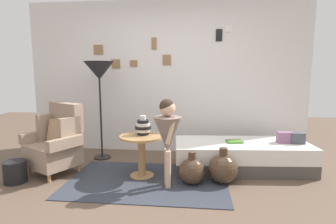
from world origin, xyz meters
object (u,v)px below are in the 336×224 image
object	(u,v)px
daybed	(241,155)
side_table	(142,147)
book_on_daybed	(234,141)
armchair	(57,142)
magazine_basket	(15,172)
vase_striped	(143,127)
floor_lamp	(99,74)
demijohn_near	(192,171)
demijohn_far	(223,168)
person_child	(168,132)

from	to	relation	value
daybed	side_table	world-z (taller)	side_table
daybed	book_on_daybed	size ratio (longest dim) A/B	8.89
armchair	magazine_basket	xyz separation A→B (m)	(-0.37, -0.41, -0.30)
vase_striped	floor_lamp	distance (m)	1.27
side_table	demijohn_near	bearing A→B (deg)	-14.80
armchair	floor_lamp	world-z (taller)	floor_lamp
side_table	demijohn_near	xyz separation A→B (m)	(0.67, -0.18, -0.24)
demijohn_far	floor_lamp	bearing A→B (deg)	156.43
floor_lamp	vase_striped	bearing A→B (deg)	-38.40
person_child	demijohn_near	size ratio (longest dim) A/B	2.61
magazine_basket	person_child	bearing A→B (deg)	2.31
vase_striped	floor_lamp	bearing A→B (deg)	141.60
book_on_daybed	side_table	bearing A→B (deg)	-162.41
floor_lamp	magazine_basket	world-z (taller)	floor_lamp
person_child	book_on_daybed	xyz separation A→B (m)	(0.89, 0.69, -0.28)
armchair	book_on_daybed	distance (m)	2.51
daybed	side_table	bearing A→B (deg)	-162.60
daybed	armchair	bearing A→B (deg)	-171.40
daybed	demijohn_near	distance (m)	0.93
person_child	demijohn_far	world-z (taller)	person_child
book_on_daybed	demijohn_far	distance (m)	0.60
side_table	vase_striped	xyz separation A→B (m)	(0.01, 0.06, 0.27)
book_on_daybed	armchair	bearing A→B (deg)	-171.69
magazine_basket	floor_lamp	bearing A→B (deg)	54.60
magazine_basket	demijohn_far	bearing A→B (deg)	5.52
armchair	vase_striped	world-z (taller)	armchair
side_table	magazine_basket	world-z (taller)	side_table
person_child	demijohn_near	bearing A→B (deg)	19.97
demijohn_far	magazine_basket	xyz separation A→B (m)	(-2.64, -0.26, -0.05)
daybed	vase_striped	world-z (taller)	vase_striped
demijohn_near	vase_striped	bearing A→B (deg)	160.38
armchair	floor_lamp	xyz separation A→B (m)	(0.40, 0.67, 0.94)
demijohn_near	magazine_basket	xyz separation A→B (m)	(-2.25, -0.19, -0.03)
demijohn_far	book_on_daybed	bearing A→B (deg)	68.12
armchair	person_child	size ratio (longest dim) A/B	0.89
vase_striped	demijohn_near	distance (m)	0.87
demijohn_far	armchair	bearing A→B (deg)	176.23
book_on_daybed	person_child	bearing A→B (deg)	-142.35
demijohn_near	demijohn_far	distance (m)	0.40
magazine_basket	armchair	bearing A→B (deg)	47.78
demijohn_near	magazine_basket	size ratio (longest dim) A/B	1.49
armchair	vase_striped	xyz separation A→B (m)	(1.22, 0.02, 0.23)
vase_striped	magazine_basket	xyz separation A→B (m)	(-1.59, -0.42, -0.53)
daybed	magazine_basket	world-z (taller)	daybed
side_table	person_child	xyz separation A→B (m)	(0.38, -0.29, 0.29)
armchair	demijohn_far	xyz separation A→B (m)	(2.27, -0.15, -0.25)
book_on_daybed	demijohn_far	world-z (taller)	demijohn_far
armchair	book_on_daybed	xyz separation A→B (m)	(2.48, 0.36, -0.02)
vase_striped	book_on_daybed	distance (m)	1.33
demijohn_near	armchair	bearing A→B (deg)	173.35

